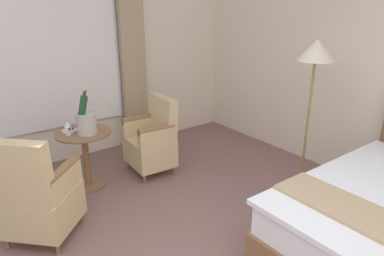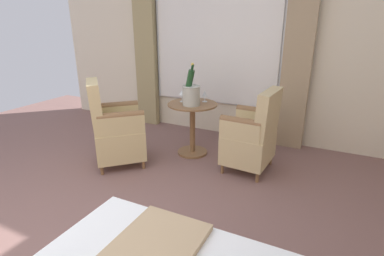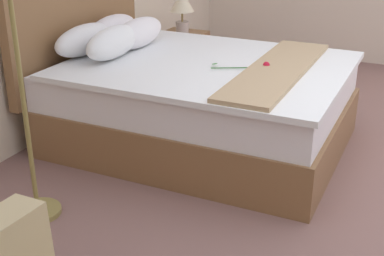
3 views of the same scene
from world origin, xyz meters
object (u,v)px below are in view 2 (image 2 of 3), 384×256
at_px(armchair_by_window, 252,136).
at_px(champagne_bucket, 191,93).
at_px(side_table_round, 192,124).
at_px(wine_glass_near_bucket, 205,94).
at_px(wine_glass_near_edge, 182,93).
at_px(armchair_facing_bed, 115,131).
at_px(snack_plate, 189,100).

bearing_deg(armchair_by_window, champagne_bucket, -93.03).
height_order(side_table_round, wine_glass_near_bucket, wine_glass_near_bucket).
xyz_separation_m(wine_glass_near_edge, armchair_facing_bed, (0.71, -0.53, -0.36)).
height_order(champagne_bucket, armchair_facing_bed, champagne_bucket).
distance_m(champagne_bucket, wine_glass_near_bucket, 0.25).
height_order(champagne_bucket, snack_plate, champagne_bucket).
height_order(wine_glass_near_edge, snack_plate, wine_glass_near_edge).
bearing_deg(champagne_bucket, side_table_round, -166.45).
bearing_deg(armchair_facing_bed, wine_glass_near_bucket, 136.64).
bearing_deg(armchair_facing_bed, side_table_round, 134.88).
bearing_deg(wine_glass_near_bucket, side_table_round, -33.98).
relative_size(champagne_bucket, wine_glass_near_edge, 3.42).
bearing_deg(champagne_bucket, armchair_facing_bed, -49.15).
bearing_deg(wine_glass_near_edge, wine_glass_near_bucket, 116.21).
height_order(armchair_by_window, armchair_facing_bed, armchair_facing_bed).
distance_m(side_table_round, armchair_by_window, 0.82).
xyz_separation_m(wine_glass_near_bucket, wine_glass_near_edge, (0.13, -0.26, 0.01)).
bearing_deg(armchair_by_window, wine_glass_near_bucket, -110.54).
xyz_separation_m(side_table_round, wine_glass_near_bucket, (-0.15, 0.10, 0.37)).
height_order(side_table_round, armchair_by_window, armchair_by_window).
bearing_deg(armchair_facing_bed, wine_glass_near_edge, 143.19).
xyz_separation_m(champagne_bucket, wine_glass_near_edge, (-0.10, -0.18, -0.04)).
relative_size(snack_plate, armchair_by_window, 0.17).
distance_m(wine_glass_near_bucket, wine_glass_near_edge, 0.29).
height_order(side_table_round, champagne_bucket, champagne_bucket).
distance_m(side_table_round, snack_plate, 0.33).
xyz_separation_m(wine_glass_near_edge, snack_plate, (-0.11, 0.05, -0.10)).
bearing_deg(wine_glass_near_edge, champagne_bucket, 60.96).
relative_size(wine_glass_near_bucket, wine_glass_near_edge, 0.97).
relative_size(side_table_round, champagne_bucket, 1.32).
bearing_deg(wine_glass_near_bucket, armchair_by_window, 69.46).
bearing_deg(side_table_round, armchair_by_window, 81.85).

